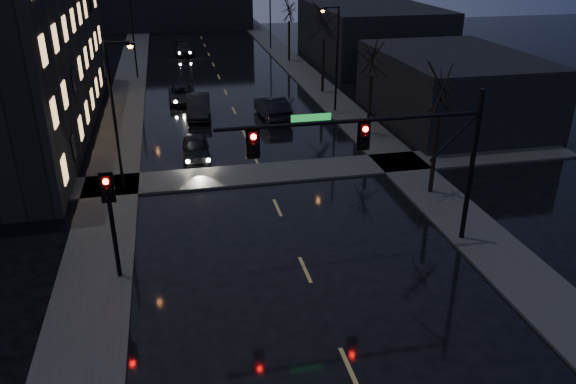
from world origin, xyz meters
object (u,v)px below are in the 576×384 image
oncoming_car_b (198,106)px  oncoming_car_c (182,94)px  lead_car (272,107)px  oncoming_car_a (196,148)px  oncoming_car_d (184,49)px

oncoming_car_b → oncoming_car_c: bearing=106.9°
oncoming_car_b → lead_car: size_ratio=1.00×
oncoming_car_c → lead_car: (6.54, -6.06, 0.18)m
oncoming_car_a → oncoming_car_c: 13.42m
oncoming_car_b → oncoming_car_c: size_ratio=1.06×
oncoming_car_b → lead_car: (5.45, -1.62, 0.00)m
oncoming_car_c → oncoming_car_d: 20.78m
oncoming_car_c → lead_car: size_ratio=0.94×
lead_car → oncoming_car_c: bearing=-47.7°
oncoming_car_b → oncoming_car_d: (-0.01, 25.19, -0.11)m
oncoming_car_d → oncoming_car_b: bearing=-91.0°
oncoming_car_c → oncoming_car_d: bearing=87.2°
oncoming_car_a → oncoming_car_c: oncoming_car_a is taller
oncoming_car_a → oncoming_car_b: oncoming_car_b is taller
oncoming_car_c → oncoming_car_a: bearing=-88.5°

